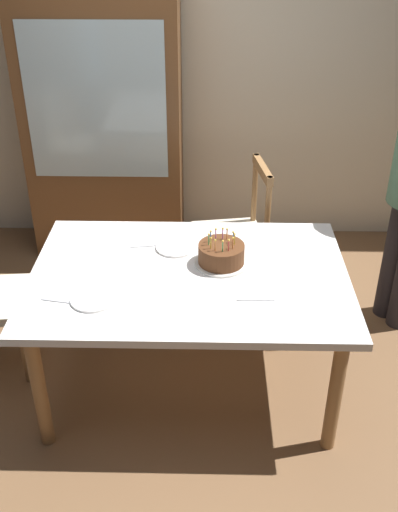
{
  "coord_description": "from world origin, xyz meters",
  "views": [
    {
      "loc": [
        0.1,
        -2.54,
        2.37
      ],
      "look_at": [
        0.05,
        0.0,
        0.83
      ],
      "focal_mm": 41.75,
      "sensor_mm": 36.0,
      "label": 1
    }
  ],
  "objects_px": {
    "birthday_cake": "(221,255)",
    "china_cabinet": "(104,128)",
    "plate_far_side": "(176,247)",
    "dining_table": "(189,286)",
    "chair_spindle_back": "(234,236)",
    "plate_near_celebrant": "(94,299)"
  },
  "relations": [
    {
      "from": "chair_spindle_back",
      "to": "plate_far_side",
      "type": "bearing_deg",
      "value": -118.5
    },
    {
      "from": "dining_table",
      "to": "china_cabinet",
      "type": "bearing_deg",
      "value": 113.04
    },
    {
      "from": "dining_table",
      "to": "china_cabinet",
      "type": "xyz_separation_m",
      "value": [
        -0.66,
        1.56,
        0.3
      ]
    },
    {
      "from": "plate_far_side",
      "to": "china_cabinet",
      "type": "xyz_separation_m",
      "value": [
        -0.58,
        1.31,
        0.21
      ]
    },
    {
      "from": "birthday_cake",
      "to": "plate_far_side",
      "type": "height_order",
      "value": "birthday_cake"
    },
    {
      "from": "birthday_cake",
      "to": "china_cabinet",
      "type": "xyz_separation_m",
      "value": [
        -0.83,
        1.47,
        0.16
      ]
    },
    {
      "from": "chair_spindle_back",
      "to": "china_cabinet",
      "type": "bearing_deg",
      "value": 143.45
    },
    {
      "from": "plate_far_side",
      "to": "china_cabinet",
      "type": "bearing_deg",
      "value": 113.93
    },
    {
      "from": "plate_near_celebrant",
      "to": "plate_far_side",
      "type": "bearing_deg",
      "value": 53.7
    },
    {
      "from": "plate_near_celebrant",
      "to": "dining_table",
      "type": "bearing_deg",
      "value": 29.11
    },
    {
      "from": "birthday_cake",
      "to": "china_cabinet",
      "type": "height_order",
      "value": "china_cabinet"
    },
    {
      "from": "dining_table",
      "to": "birthday_cake",
      "type": "xyz_separation_m",
      "value": [
        0.16,
        0.09,
        0.13
      ]
    },
    {
      "from": "plate_near_celebrant",
      "to": "chair_spindle_back",
      "type": "distance_m",
      "value": 1.35
    },
    {
      "from": "chair_spindle_back",
      "to": "china_cabinet",
      "type": "relative_size",
      "value": 0.5
    },
    {
      "from": "dining_table",
      "to": "chair_spindle_back",
      "type": "distance_m",
      "value": 0.93
    },
    {
      "from": "dining_table",
      "to": "china_cabinet",
      "type": "height_order",
      "value": "china_cabinet"
    },
    {
      "from": "china_cabinet",
      "to": "plate_far_side",
      "type": "bearing_deg",
      "value": -66.07
    },
    {
      "from": "dining_table",
      "to": "chair_spindle_back",
      "type": "bearing_deg",
      "value": 73.45
    },
    {
      "from": "chair_spindle_back",
      "to": "china_cabinet",
      "type": "distance_m",
      "value": 1.25
    },
    {
      "from": "dining_table",
      "to": "birthday_cake",
      "type": "relative_size",
      "value": 5.76
    },
    {
      "from": "birthday_cake",
      "to": "dining_table",
      "type": "bearing_deg",
      "value": -151.39
    },
    {
      "from": "birthday_cake",
      "to": "chair_spindle_back",
      "type": "relative_size",
      "value": 0.29
    }
  ]
}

